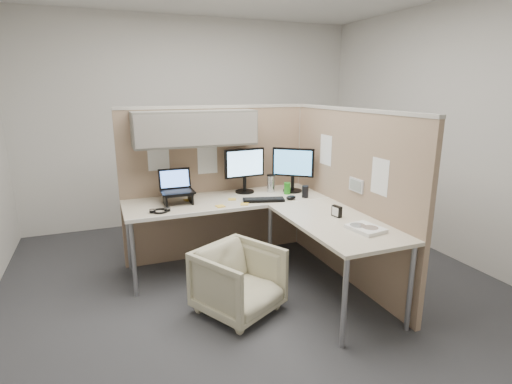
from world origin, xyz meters
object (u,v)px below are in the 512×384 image
object	(u,v)px
office_chair	(239,278)
keyboard	(264,200)
desk	(263,212)
monitor_left	(245,167)

from	to	relation	value
office_chair	keyboard	xyz separation A→B (m)	(0.49, 0.65, 0.44)
office_chair	keyboard	world-z (taller)	keyboard
keyboard	desk	bearing A→B (deg)	-97.80
desk	monitor_left	distance (m)	0.67
monitor_left	keyboard	xyz separation A→B (m)	(0.06, -0.39, -0.26)
keyboard	office_chair	bearing A→B (deg)	-111.55
desk	monitor_left	xyz separation A→B (m)	(0.03, 0.58, 0.32)
office_chair	monitor_left	world-z (taller)	monitor_left
monitor_left	office_chair	bearing A→B (deg)	-117.92
desk	monitor_left	world-z (taller)	monitor_left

